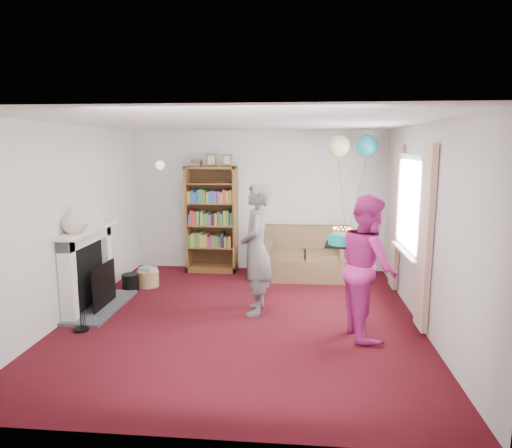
# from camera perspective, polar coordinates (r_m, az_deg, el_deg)

# --- Properties ---
(ground) EXTENTS (5.00, 5.00, 0.00)m
(ground) POSITION_cam_1_polar(r_m,az_deg,el_deg) (6.07, -1.77, -11.70)
(ground) COLOR black
(ground) RESTS_ON ground
(wall_back) EXTENTS (4.50, 0.02, 2.50)m
(wall_back) POSITION_cam_1_polar(r_m,az_deg,el_deg) (8.21, 0.33, 2.94)
(wall_back) COLOR silver
(wall_back) RESTS_ON ground
(wall_left) EXTENTS (0.02, 5.00, 2.50)m
(wall_left) POSITION_cam_1_polar(r_m,az_deg,el_deg) (6.42, -22.28, 0.32)
(wall_left) COLOR silver
(wall_left) RESTS_ON ground
(wall_right) EXTENTS (0.02, 5.00, 2.50)m
(wall_right) POSITION_cam_1_polar(r_m,az_deg,el_deg) (5.90, 20.50, -0.33)
(wall_right) COLOR silver
(wall_right) RESTS_ON ground
(ceiling) EXTENTS (4.50, 5.00, 0.01)m
(ceiling) POSITION_cam_1_polar(r_m,az_deg,el_deg) (5.66, -1.90, 12.63)
(ceiling) COLOR white
(ceiling) RESTS_ON wall_back
(fireplace) EXTENTS (0.55, 1.80, 1.12)m
(fireplace) POSITION_cam_1_polar(r_m,az_deg,el_deg) (6.66, -19.80, -5.71)
(fireplace) COLOR #3F3F42
(fireplace) RESTS_ON ground
(window_bay) EXTENTS (0.14, 2.02, 2.20)m
(window_bay) POSITION_cam_1_polar(r_m,az_deg,el_deg) (6.47, 18.64, 0.19)
(window_bay) COLOR white
(window_bay) RESTS_ON ground
(wall_sconce) EXTENTS (0.16, 0.23, 0.16)m
(wall_sconce) POSITION_cam_1_polar(r_m,az_deg,el_deg) (8.35, -11.90, 7.19)
(wall_sconce) COLOR gold
(wall_sconce) RESTS_ON ground
(bookcase) EXTENTS (0.89, 0.42, 2.08)m
(bookcase) POSITION_cam_1_polar(r_m,az_deg,el_deg) (8.16, -5.53, 0.50)
(bookcase) COLOR #472B14
(bookcase) RESTS_ON ground
(sofa) EXTENTS (1.59, 0.84, 0.84)m
(sofa) POSITION_cam_1_polar(r_m,az_deg,el_deg) (7.91, 6.08, -4.23)
(sofa) COLOR brown
(sofa) RESTS_ON ground
(wicker_basket) EXTENTS (0.34, 0.34, 0.32)m
(wicker_basket) POSITION_cam_1_polar(r_m,az_deg,el_deg) (7.54, -13.34, -6.55)
(wicker_basket) COLOR #A07F4A
(wicker_basket) RESTS_ON ground
(person_striped) EXTENTS (0.42, 0.64, 1.75)m
(person_striped) POSITION_cam_1_polar(r_m,az_deg,el_deg) (6.02, 0.04, -3.15)
(person_striped) COLOR black
(person_striped) RESTS_ON ground
(person_magenta) EXTENTS (0.78, 0.92, 1.67)m
(person_magenta) POSITION_cam_1_polar(r_m,az_deg,el_deg) (5.49, 13.78, -5.13)
(person_magenta) COLOR #BB257D
(person_magenta) RESTS_ON ground
(birthday_cake) EXTENTS (0.38, 0.38, 0.22)m
(birthday_cake) POSITION_cam_1_polar(r_m,az_deg,el_deg) (5.57, 10.65, -2.01)
(birthday_cake) COLOR black
(birthday_cake) RESTS_ON ground
(balloons) EXTENTS (0.79, 0.35, 1.75)m
(balloons) POSITION_cam_1_polar(r_m,az_deg,el_deg) (7.48, 12.01, 9.52)
(balloons) COLOR #3F3F3F
(balloons) RESTS_ON ground
(mantel_vase) EXTENTS (0.41, 0.41, 0.34)m
(mantel_vase) POSITION_cam_1_polar(r_m,az_deg,el_deg) (6.22, -21.80, 0.48)
(mantel_vase) COLOR beige
(mantel_vase) RESTS_ON fireplace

